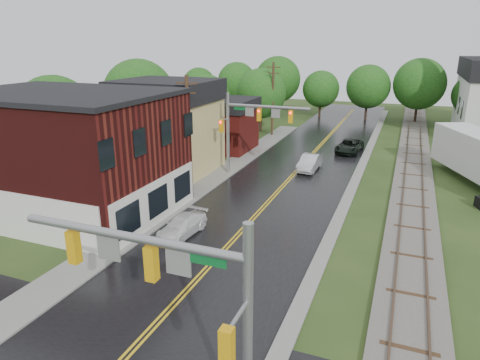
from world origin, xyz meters
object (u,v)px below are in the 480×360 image
Objects in this scene: tree_left_e at (262,95)px; tree_left_b at (140,97)px; traffic_signal_near at (176,285)px; pickup_white at (182,226)px; utility_pole_b at (188,131)px; suv_dark at (349,146)px; sedan_silver at (310,163)px; tree_left_c at (207,101)px; brick_building at (66,153)px; utility_pole_c at (273,98)px; traffic_signal_far at (251,120)px; tree_left_a at (56,116)px.

tree_left_b is at bearing -122.74° from tree_left_e.
traffic_signal_near is 1.82× the size of pickup_white.
utility_pole_b is 2.23× the size of pickup_white.
suv_dark is 1.15× the size of sedan_silver.
tree_left_c is 7.82m from tree_left_e.
brick_building is 20.98m from sedan_silver.
tree_left_b is at bearing -156.85° from suv_dark.
tree_left_b is 19.54m from sedan_silver.
brick_building is 31.12m from tree_left_e.
utility_pole_c is 15.92m from sedan_silver.
suv_dark is at bearing 59.42° from traffic_signal_far.
tree_left_a is 1.13× the size of tree_left_c.
pickup_white is at bearing -65.52° from utility_pole_b.
pickup_white is (16.65, -7.81, -4.53)m from tree_left_a.
tree_left_c is (-7.05, -4.10, -0.21)m from utility_pole_c.
tree_left_a is at bearing -101.31° from tree_left_b.
tree_left_e is at bearing 155.33° from suv_dark.
tree_left_c is (-7.05, 17.90, -0.21)m from utility_pole_b.
brick_building is at bearing -86.86° from tree_left_c.
suv_dark is at bearing 56.11° from brick_building.
traffic_signal_far is at bearing -78.91° from utility_pole_c.
utility_pole_b is at bearing -130.04° from sedan_silver.
utility_pole_c is 1.10× the size of tree_left_e.
utility_pole_b is 20.11m from suv_dark.
tree_left_c is 1.77× the size of sedan_silver.
brick_building is 1.59× the size of utility_pole_b.
tree_left_a is (-23.32, 19.90, 0.15)m from traffic_signal_near.
utility_pole_c reaches higher than traffic_signal_far.
utility_pole_b is 1.10× the size of tree_left_e.
tree_left_a is 10.22m from tree_left_b.
utility_pole_c is 0.93× the size of tree_left_b.
suv_dark is (21.35, 6.89, -5.03)m from tree_left_b.
brick_building is at bearing -128.83° from sedan_silver.
tree_left_b is at bearing 138.14° from utility_pole_b.
tree_left_b is at bearing 161.19° from traffic_signal_far.
traffic_signal_near is at bearing -40.47° from tree_left_a.
tree_left_b is (2.00, 10.00, 0.60)m from tree_left_a.
tree_left_a is at bearing 136.87° from brick_building.
tree_left_c is 1.54× the size of suv_dark.
tree_left_a is at bearing 160.19° from pickup_white.
tree_left_c is (-17.32, 37.90, -0.46)m from traffic_signal_near.
utility_pole_b is at bearing 117.19° from traffic_signal_near.
utility_pole_b is at bearing -123.68° from traffic_signal_far.
tree_left_c is (6.00, 18.00, -0.60)m from tree_left_a.
brick_building reaches higher than traffic_signal_far.
tree_left_c is 17.87m from sedan_silver.
utility_pole_b is 14.87m from tree_left_b.
utility_pole_c is (5.68, 29.00, 0.57)m from brick_building.
tree_left_a reaches higher than traffic_signal_near.
utility_pole_c is (-10.27, 42.00, -0.25)m from traffic_signal_near.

